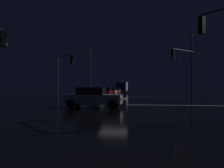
{
  "coord_description": "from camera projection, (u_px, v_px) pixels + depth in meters",
  "views": [
    {
      "loc": [
        2.94,
        -21.17,
        1.54
      ],
      "look_at": [
        -1.86,
        11.91,
        2.07
      ],
      "focal_mm": 37.79,
      "sensor_mm": 36.0,
      "label": 1
    }
  ],
  "objects": [
    {
      "name": "crosswalk_bar_east",
      "position": [
        211.0,
        106.0,
        20.14
      ],
      "size": [
        14.25,
        0.4,
        0.01
      ],
      "color": "white",
      "rests_on": "ground"
    },
    {
      "name": "traffic_signal_ne",
      "position": [
        185.0,
        64.0,
        27.78
      ],
      "size": [
        3.1,
        3.1,
        6.22
      ],
      "color": "#4C4C51",
      "rests_on": "ground"
    },
    {
      "name": "box_truck",
      "position": [
        122.0,
        87.0,
        62.8
      ],
      "size": [
        2.68,
        8.28,
        3.08
      ],
      "color": "navy",
      "rests_on": "ground"
    },
    {
      "name": "streetlamp_right_near",
      "position": [
        192.0,
        61.0,
        33.85
      ],
      "size": [
        0.44,
        0.44,
        9.34
      ],
      "color": "#424247",
      "rests_on": "ground"
    },
    {
      "name": "streetlamp_right_far",
      "position": [
        177.0,
        68.0,
        49.69
      ],
      "size": [
        0.44,
        0.44,
        9.9
      ],
      "color": "#424247",
      "rests_on": "ground"
    },
    {
      "name": "sedan_orange",
      "position": [
        115.0,
        91.0,
        49.54
      ],
      "size": [
        2.02,
        4.33,
        1.57
      ],
      "color": "#C66014",
      "rests_on": "ground"
    },
    {
      "name": "sedan_white",
      "position": [
        112.0,
        92.0,
        43.5
      ],
      "size": [
        2.02,
        4.33,
        1.57
      ],
      "color": "silver",
      "rests_on": "ground"
    },
    {
      "name": "centre_line_ns",
      "position": [
        129.0,
        96.0,
        41.06
      ],
      "size": [
        22.0,
        0.15,
        0.01
      ],
      "color": "yellow",
      "rests_on": "ground"
    },
    {
      "name": "sedan_black",
      "position": [
        117.0,
        91.0,
        55.64
      ],
      "size": [
        2.02,
        4.33,
        1.57
      ],
      "color": "black",
      "rests_on": "ground"
    },
    {
      "name": "sedan_green",
      "position": [
        96.0,
        93.0,
        32.5
      ],
      "size": [
        2.02,
        4.33,
        1.57
      ],
      "color": "#14512D",
      "rests_on": "ground"
    },
    {
      "name": "sedan_red",
      "position": [
        106.0,
        92.0,
        38.04
      ],
      "size": [
        2.02,
        4.33,
        1.57
      ],
      "color": "maroon",
      "rests_on": "ground"
    },
    {
      "name": "traffic_signal_nw",
      "position": [
        64.0,
        68.0,
        29.81
      ],
      "size": [
        3.27,
        3.27,
        5.86
      ],
      "color": "#4C4C51",
      "rests_on": "ground"
    },
    {
      "name": "streetlamp_left_far",
      "position": [
        90.0,
        69.0,
        52.39
      ],
      "size": [
        0.44,
        0.44,
        9.82
      ],
      "color": "#424247",
      "rests_on": "ground"
    },
    {
      "name": "sedan_silver_crossing",
      "position": [
        94.0,
        97.0,
        17.99
      ],
      "size": [
        4.33,
        2.02,
        1.57
      ],
      "color": "#B7B7BC",
      "rests_on": "ground"
    },
    {
      "name": "ground",
      "position": [
        113.0,
        105.0,
        21.35
      ],
      "size": [
        120.0,
        120.0,
        0.1
      ],
      "primitive_type": "cube",
      "color": "black"
    },
    {
      "name": "stop_line_north",
      "position": [
        123.0,
        100.0,
        29.58
      ],
      "size": [
        0.35,
        14.25,
        0.01
      ],
      "color": "white",
      "rests_on": "ground"
    }
  ]
}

